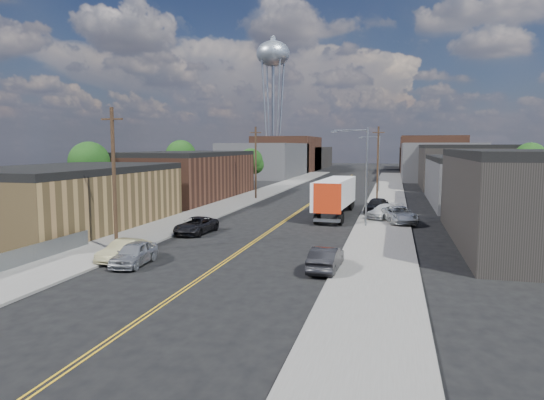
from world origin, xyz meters
The scene contains 33 objects.
ground centered at (0.00, 60.00, 0.00)m, with size 260.00×260.00×0.00m, color black.
centerline centered at (0.00, 45.00, 0.01)m, with size 0.32×120.00×0.01m, color gold.
sidewalk_left centered at (-9.50, 45.00, 0.07)m, with size 5.00×140.00×0.15m, color slate.
sidewalk_right centered at (9.50, 45.00, 0.07)m, with size 5.00×140.00×0.15m, color slate.
warehouse_tan centered at (-18.00, 18.00, 2.80)m, with size 12.00×22.00×5.60m.
warehouse_brown centered at (-18.00, 44.00, 3.30)m, with size 12.00×26.00×6.60m.
industrial_right_b centered at (22.00, 46.00, 3.05)m, with size 14.00×24.00×6.10m.
industrial_right_c centered at (22.00, 72.00, 3.80)m, with size 14.00×22.00×7.60m.
skyline_left_a centered at (-20.00, 95.00, 4.00)m, with size 16.00×30.00×8.00m, color #3B3C3E.
skyline_right_a centered at (20.00, 95.00, 4.00)m, with size 16.00×30.00×8.00m, color #3B3C3E.
skyline_left_b centered at (-20.00, 120.00, 5.00)m, with size 16.00×26.00×10.00m, color #48291D.
skyline_right_b centered at (20.00, 120.00, 5.00)m, with size 16.00×26.00×10.00m, color #48291D.
skyline_left_c centered at (-20.00, 140.00, 3.50)m, with size 16.00×40.00×7.00m, color black.
skyline_right_c centered at (20.00, 140.00, 3.50)m, with size 16.00×40.00×7.00m, color black.
water_tower centered at (-22.00, 110.00, 30.65)m, with size 9.00×9.00×36.90m.
streetlight_near centered at (7.60, 25.00, 5.33)m, with size 3.39×0.25×9.00m.
streetlight_far centered at (7.60, 60.00, 5.33)m, with size 3.39×0.25×9.00m.
utility_pole_left_near centered at (-8.20, 10.00, 5.14)m, with size 1.60×0.26×10.00m.
utility_pole_left_far centered at (-8.20, 45.00, 5.14)m, with size 1.60×0.26×10.00m.
utility_pole_right centered at (8.20, 48.00, 5.14)m, with size 1.60×0.26×10.00m.
chainlink_fence centered at (-11.50, 3.50, 0.66)m, with size 0.05×16.00×1.22m.
tree_left_near centered at (-23.94, 30.00, 5.18)m, with size 4.85×4.76×7.91m.
tree_left_mid centered at (-23.94, 55.00, 5.48)m, with size 5.10×5.04×8.37m.
tree_left_far centered at (-13.94, 62.00, 4.57)m, with size 4.35×4.20×6.97m.
tree_right_far centered at (30.06, 60.00, 5.18)m, with size 4.85×4.76×7.91m.
semi_truck centered at (4.49, 32.18, 2.26)m, with size 3.27×15.30×3.97m.
car_left_a centered at (-5.19, 7.15, 0.73)m, with size 1.73×4.29×1.46m, color #B2B5B8.
car_left_b centered at (-6.40, 8.00, 0.68)m, with size 1.45×4.14×1.37m, color #989063.
car_left_c centered at (-5.74, 18.21, 0.70)m, with size 2.31×5.01×1.39m, color black.
car_right_oncoming centered at (6.60, 8.64, 0.74)m, with size 1.56×4.48×1.48m, color black.
car_right_lot_a centered at (11.00, 27.62, 0.92)m, with size 2.56×5.55×1.54m, color #B4B8B9.
car_right_lot_b centered at (9.57, 30.39, 0.83)m, with size 1.92×4.71×1.37m, color silver.
car_right_lot_c centered at (8.65, 34.00, 0.97)m, with size 1.95×4.83×1.65m, color black.
Camera 1 is at (10.40, -19.43, 7.41)m, focal length 32.00 mm.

